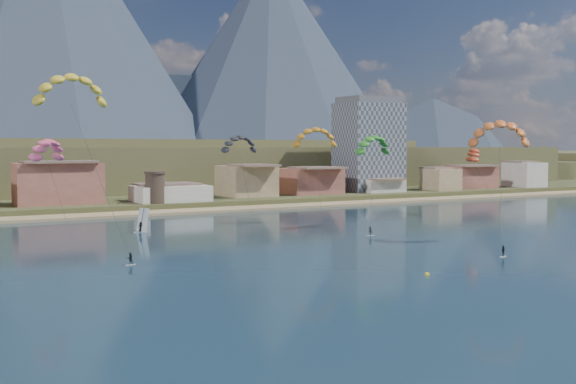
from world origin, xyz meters
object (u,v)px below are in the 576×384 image
Objects in this scene: kitesurfer_green at (373,143)px; windsurfer at (141,225)px; apartment_tower at (369,145)px; buoy at (427,274)px; kitesurfer_yellow at (71,86)px; kitesurfer_orange at (499,130)px; watchtower at (155,187)px.

kitesurfer_green reaches higher than windsurfer.
apartment_tower is 51.03× the size of buoy.
windsurfer is 66.25m from buoy.
kitesurfer_yellow is at bearing -125.86° from windsurfer.
kitesurfer_yellow is 1.17× the size of kitesurfer_orange.
watchtower is 1.77× the size of windsurfer.
kitesurfer_yellow is at bearing 164.44° from kitesurfer_orange.
kitesurfer_green is (-52.86, -74.59, 0.16)m from apartment_tower.
watchtower is 95.67m from kitesurfer_orange.
apartment_tower is at bearing 57.30° from buoy.
apartment_tower is at bearing 66.07° from kitesurfer_orange.
watchtower is at bearing 111.50° from kitesurfer_orange.
watchtower is at bearing 91.49° from buoy.
watchtower reaches higher than buoy.
watchtower is 46.56m from windsurfer.
kitesurfer_yellow is at bearing -172.73° from kitesurfer_green.
kitesurfer_yellow is 1.40× the size of kitesurfer_green.
kitesurfer_orange reaches higher than watchtower.
windsurfer is at bearing -149.52° from apartment_tower.
windsurfer is (-51.67, 45.00, -18.63)m from kitesurfer_orange.
kitesurfer_orange reaches higher than windsurfer.
kitesurfer_orange is (-45.31, -102.09, 2.35)m from apartment_tower.
kitesurfer_green is at bearing -21.64° from windsurfer.
watchtower is 67.40m from kitesurfer_green.
kitesurfer_orange reaches higher than kitesurfer_green.
buoy is (-77.24, -120.31, -17.71)m from apartment_tower.
watchtower is 0.34× the size of kitesurfer_orange.
kitesurfer_green is (27.14, -60.59, 11.61)m from watchtower.
watchtower is at bearing 114.13° from kitesurfer_green.
windsurfer is (-44.12, 17.50, -16.44)m from kitesurfer_green.
apartment_tower is 6.58× the size of windsurfer.
buoy is at bearing -44.69° from kitesurfer_yellow.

